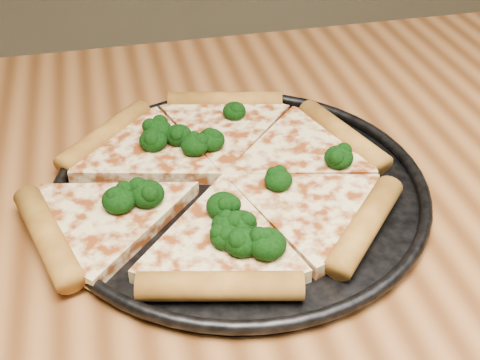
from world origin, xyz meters
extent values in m
cube|color=brown|center=(0.00, 0.00, 0.73)|extent=(1.20, 0.90, 0.04)
cylinder|color=black|center=(-0.07, 0.10, 0.75)|extent=(0.34, 0.34, 0.01)
torus|color=black|center=(-0.07, 0.10, 0.76)|extent=(0.35, 0.35, 0.01)
cylinder|color=#B2792C|center=(0.05, 0.15, 0.77)|extent=(0.06, 0.13, 0.02)
cylinder|color=#B2792C|center=(-0.05, 0.24, 0.77)|extent=(0.13, 0.05, 0.02)
cylinder|color=#B2792C|center=(-0.18, 0.20, 0.77)|extent=(0.10, 0.11, 0.02)
cylinder|color=#B2792C|center=(-0.24, 0.06, 0.77)|extent=(0.06, 0.13, 0.02)
cylinder|color=#B2792C|center=(-0.11, -0.03, 0.77)|extent=(0.13, 0.05, 0.02)
cylinder|color=#B2792C|center=(0.02, 0.01, 0.77)|extent=(0.10, 0.11, 0.02)
ellipsoid|color=black|center=(-0.11, 0.17, 0.78)|extent=(0.03, 0.03, 0.02)
ellipsoid|color=black|center=(-0.08, 0.02, 0.78)|extent=(0.03, 0.03, 0.02)
ellipsoid|color=black|center=(-0.18, 0.08, 0.78)|extent=(0.03, 0.03, 0.02)
ellipsoid|color=black|center=(-0.08, 0.15, 0.78)|extent=(0.03, 0.03, 0.02)
ellipsoid|color=black|center=(0.03, 0.10, 0.78)|extent=(0.03, 0.03, 0.02)
ellipsoid|color=black|center=(-0.09, 0.02, 0.78)|extent=(0.03, 0.03, 0.02)
ellipsoid|color=black|center=(-0.04, 0.08, 0.78)|extent=(0.03, 0.03, 0.02)
ellipsoid|color=black|center=(-0.09, 0.00, 0.78)|extent=(0.03, 0.03, 0.02)
ellipsoid|color=black|center=(-0.10, 0.15, 0.78)|extent=(0.03, 0.03, 0.02)
ellipsoid|color=black|center=(-0.10, 0.01, 0.78)|extent=(0.03, 0.03, 0.02)
ellipsoid|color=black|center=(-0.14, 0.16, 0.78)|extent=(0.03, 0.03, 0.02)
ellipsoid|color=black|center=(-0.05, 0.20, 0.78)|extent=(0.02, 0.02, 0.02)
ellipsoid|color=black|center=(-0.13, 0.18, 0.78)|extent=(0.03, 0.03, 0.02)
ellipsoid|color=black|center=(-0.09, 0.05, 0.78)|extent=(0.03, 0.03, 0.02)
ellipsoid|color=black|center=(-0.07, -0.01, 0.78)|extent=(0.03, 0.03, 0.02)
ellipsoid|color=black|center=(-0.15, 0.08, 0.78)|extent=(0.03, 0.03, 0.02)
camera|label=1|loc=(-0.17, -0.36, 1.11)|focal=46.90mm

